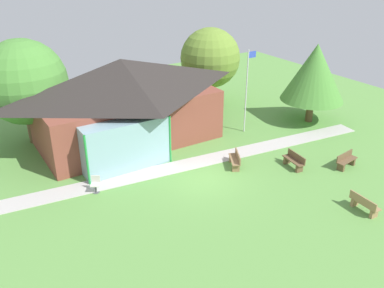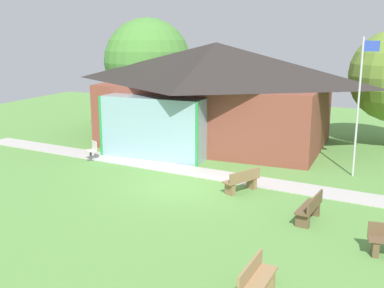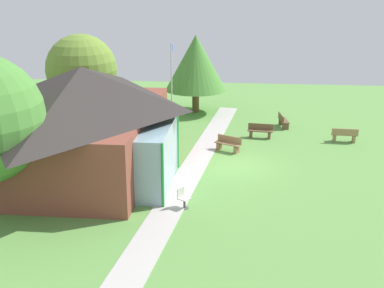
% 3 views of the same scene
% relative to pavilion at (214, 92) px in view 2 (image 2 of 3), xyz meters
% --- Properties ---
extents(ground_plane, '(44.00, 44.00, 0.00)m').
position_rel_pavilion_xyz_m(ground_plane, '(1.38, -7.01, -2.67)').
color(ground_plane, '#609947').
extents(pavilion, '(11.74, 8.36, 5.16)m').
position_rel_pavilion_xyz_m(pavilion, '(0.00, 0.00, 0.00)').
color(pavilion, brown).
rests_on(pavilion, ground_plane).
extents(footpath, '(24.60, 3.92, 0.03)m').
position_rel_pavilion_xyz_m(footpath, '(1.38, -5.18, -2.66)').
color(footpath, '#BCB7B2').
rests_on(footpath, ground_plane).
extents(flagpole, '(0.64, 0.08, 5.50)m').
position_rel_pavilion_xyz_m(flagpole, '(7.24, -3.16, 0.37)').
color(flagpole, silver).
rests_on(flagpole, ground_plane).
extents(bench_front_right, '(0.52, 1.52, 0.84)m').
position_rel_pavilion_xyz_m(bench_front_right, '(6.03, -13.51, -2.27)').
color(bench_front_right, '#9E7A51').
rests_on(bench_front_right, ground_plane).
extents(bench_rear_near_path, '(1.09, 1.53, 0.84)m').
position_rel_pavilion_xyz_m(bench_rear_near_path, '(3.66, -6.80, -2.27)').
color(bench_rear_near_path, olive).
rests_on(bench_rear_near_path, ground_plane).
extents(bench_mid_right, '(0.62, 1.54, 0.84)m').
position_rel_pavilion_xyz_m(bench_mid_right, '(6.38, -8.63, -2.27)').
color(bench_mid_right, brown).
rests_on(bench_mid_right, ground_plane).
extents(patio_chair_west, '(0.61, 0.61, 0.86)m').
position_rel_pavilion_xyz_m(patio_chair_west, '(-3.92, -5.19, -2.26)').
color(patio_chair_west, beige).
rests_on(patio_chair_west, ground_plane).
extents(tree_behind_pavilion_left, '(5.13, 5.13, 6.50)m').
position_rel_pavilion_xyz_m(tree_behind_pavilion_left, '(-5.14, 2.60, 1.24)').
color(tree_behind_pavilion_left, brown).
rests_on(tree_behind_pavilion_left, ground_plane).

